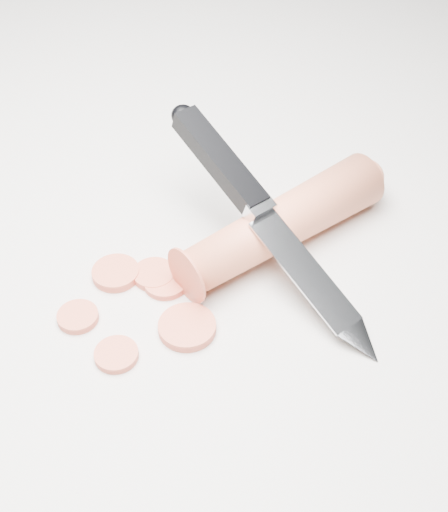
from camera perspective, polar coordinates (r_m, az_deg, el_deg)
The scene contains 9 objects.
ground at distance 0.56m, azimuth -3.55°, elevation 0.73°, with size 2.40×2.40×0.00m, color beige.
carrot at distance 0.54m, azimuth 4.64°, elevation 2.60°, with size 0.04×0.04×0.18m, color #E26944.
carrot_slice_0 at distance 0.53m, azimuth -4.68°, elevation -2.12°, with size 0.03×0.03×0.01m, color #D55438.
carrot_slice_1 at distance 0.51m, azimuth -11.62°, elevation -4.78°, with size 0.03×0.03×0.01m, color #D55438.
carrot_slice_2 at distance 0.54m, azimuth -8.66°, elevation -1.36°, with size 0.04×0.04×0.01m, color #D55438.
carrot_slice_3 at distance 0.50m, azimuth -2.97°, elevation -5.70°, with size 0.04×0.04×0.01m, color #D55438.
carrot_slice_4 at distance 0.53m, azimuth -5.63°, elevation -1.47°, with size 0.03×0.03×0.01m, color #D55438.
carrot_slice_5 at distance 0.49m, azimuth -8.61°, elevation -7.80°, with size 0.03×0.03×0.01m, color #D55438.
kitchen_knife at distance 0.51m, azimuth 3.82°, elevation 2.81°, with size 0.23×0.10×0.09m, color silver, non-canonical shape.
Camera 1 is at (0.25, -0.32, 0.39)m, focal length 50.00 mm.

